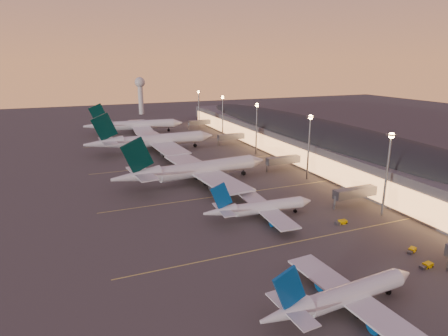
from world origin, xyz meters
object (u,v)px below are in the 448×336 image
at_px(airliner_wide_mid, 153,141).
at_px(baggage_tug_c, 341,222).
at_px(airliner_wide_near, 195,170).
at_px(airliner_wide_far, 135,125).
at_px(radar_tower, 140,89).
at_px(airliner_narrow_north, 260,208).
at_px(airliner_narrow_south, 343,296).
at_px(baggage_tug_a, 426,266).
at_px(baggage_tug_b, 412,250).

xyz_separation_m(airliner_wide_mid, baggage_tug_c, (31.48, -111.81, -5.14)).
height_order(airliner_wide_near, airliner_wide_far, airliner_wide_far).
bearing_deg(radar_tower, airliner_narrow_north, -92.23).
xyz_separation_m(airliner_narrow_north, airliner_wide_mid, (-11.41, 98.94, 2.36)).
height_order(airliner_narrow_south, airliner_narrow_north, airliner_narrow_south).
distance_m(airliner_narrow_north, radar_tower, 248.27).
xyz_separation_m(airliner_wide_far, baggage_tug_a, (33.66, -194.91, -4.78)).
relative_size(airliner_narrow_north, baggage_tug_b, 10.14).
relative_size(airliner_narrow_north, baggage_tug_a, 9.83).
height_order(airliner_narrow_north, radar_tower, radar_tower).
bearing_deg(airliner_wide_mid, baggage_tug_c, -77.49).
xyz_separation_m(airliner_narrow_south, airliner_wide_mid, (-5.30, 144.06, 2.31)).
relative_size(airliner_narrow_south, airliner_wide_near, 0.56).
height_order(airliner_narrow_south, baggage_tug_c, airliner_narrow_south).
distance_m(airliner_wide_mid, baggage_tug_a, 142.87).
bearing_deg(baggage_tug_b, baggage_tug_a, -135.69).
bearing_deg(baggage_tug_a, airliner_wide_mid, 97.76).
bearing_deg(airliner_wide_near, baggage_tug_a, -75.62).
height_order(airliner_narrow_south, airliner_wide_far, airliner_wide_far).
relative_size(airliner_wide_near, baggage_tug_c, 17.50).
bearing_deg(baggage_tug_b, airliner_wide_far, 78.46).
height_order(airliner_wide_far, baggage_tug_a, airliner_wide_far).
relative_size(airliner_wide_near, airliner_wide_far, 1.00).
distance_m(airliner_wide_mid, radar_tower, 150.81).
height_order(airliner_wide_near, baggage_tug_c, airliner_wide_near).
distance_m(radar_tower, baggage_tug_c, 261.35).
bearing_deg(airliner_wide_far, airliner_narrow_north, -82.02).
bearing_deg(airliner_wide_mid, baggage_tug_b, -77.72).
relative_size(airliner_narrow_south, airliner_wide_far, 0.56).
bearing_deg(airliner_narrow_north, airliner_narrow_south, -95.03).
xyz_separation_m(airliner_wide_near, airliner_wide_far, (-3.79, 115.50, 0.02)).
xyz_separation_m(airliner_narrow_north, airliner_wide_far, (-11.33, 155.11, 1.99)).
bearing_deg(airliner_narrow_north, airliner_wide_near, 103.45).
bearing_deg(airliner_narrow_south, baggage_tug_a, 6.87).
distance_m(airliner_wide_near, airliner_wide_far, 115.56).
height_order(airliner_narrow_north, airliner_wide_far, airliner_wide_far).
xyz_separation_m(airliner_narrow_south, radar_tower, (15.74, 292.51, 18.56)).
distance_m(airliner_wide_near, baggage_tug_c, 59.49).
height_order(airliner_narrow_south, airliner_wide_mid, airliner_wide_mid).
height_order(airliner_wide_far, baggage_tug_b, airliner_wide_far).
height_order(airliner_wide_mid, radar_tower, radar_tower).
xyz_separation_m(airliner_wide_mid, baggage_tug_a, (33.75, -138.73, -5.15)).
distance_m(airliner_wide_mid, baggage_tug_b, 137.15).
distance_m(baggage_tug_a, baggage_tug_c, 27.02).
xyz_separation_m(airliner_narrow_north, baggage_tug_c, (20.07, -12.87, -2.77)).
relative_size(airliner_wide_far, baggage_tug_b, 18.34).
relative_size(airliner_narrow_north, radar_tower, 1.09).
xyz_separation_m(airliner_narrow_south, baggage_tug_a, (28.45, 5.32, -2.85)).
xyz_separation_m(baggage_tug_a, baggage_tug_b, (2.85, 6.66, -0.03)).
xyz_separation_m(airliner_narrow_north, radar_tower, (9.63, 247.39, 18.61)).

